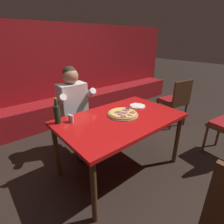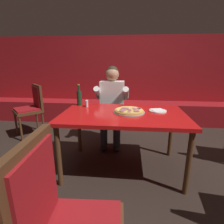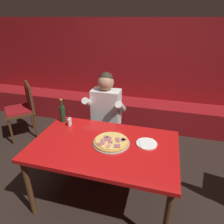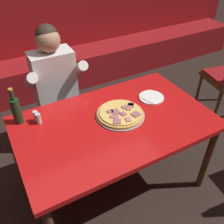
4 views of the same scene
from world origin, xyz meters
name	(u,v)px [view 1 (image 1 of 4)]	position (x,y,z in m)	size (l,w,h in m)	color
ground_plane	(120,168)	(0.00, 0.00, 0.00)	(24.00, 24.00, 0.00)	black
booth_wall_panel	(48,74)	(0.00, 2.18, 0.95)	(6.80, 0.16, 1.90)	maroon
booth_bench	(59,111)	(0.00, 1.86, 0.23)	(6.46, 0.48, 0.46)	maroon
main_dining_table	(121,123)	(0.00, 0.00, 0.67)	(1.47, 0.91, 0.75)	#4C2D19
pizza	(123,114)	(0.07, 0.04, 0.76)	(0.38, 0.38, 0.05)	#9E9EA3
plate_white_paper	(137,106)	(0.42, 0.11, 0.75)	(0.21, 0.21, 0.02)	white
beer_bottle	(57,114)	(-0.63, 0.34, 0.86)	(0.07, 0.07, 0.29)	#19381E
shaker_red_pepper_flakes	(70,118)	(-0.51, 0.29, 0.78)	(0.04, 0.04, 0.09)	silver
shaker_oregano	(72,119)	(-0.50, 0.25, 0.78)	(0.04, 0.04, 0.09)	silver
diner_seated_blue_shirt	(76,108)	(-0.21, 0.69, 0.71)	(0.53, 0.53, 1.27)	black
dining_chair_far_right	(176,99)	(1.67, 0.27, 0.55)	(0.51, 0.51, 0.92)	#4C2D19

